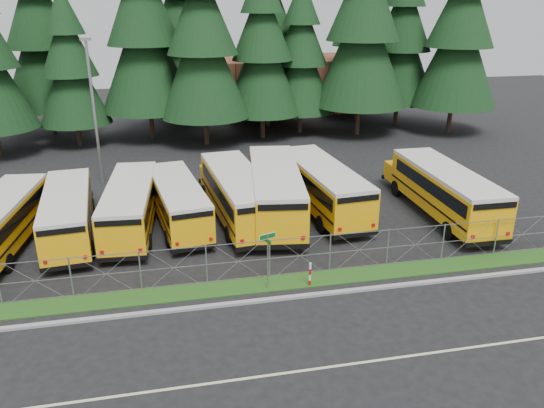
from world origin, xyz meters
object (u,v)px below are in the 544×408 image
(bus_3, at_px, (177,202))
(bus_east, at_px, (442,192))
(bus_0, at_px, (4,222))
(bus_5, at_px, (275,192))
(bus_4, at_px, (236,195))
(striped_bollard, at_px, (310,275))
(bus_2, at_px, (131,206))
(bus_6, at_px, (320,187))
(street_sign, at_px, (268,249))
(light_standard, at_px, (94,108))
(bus_1, at_px, (69,214))

(bus_3, relative_size, bus_east, 0.88)
(bus_0, height_order, bus_5, bus_5)
(bus_4, xyz_separation_m, striped_bollard, (2.18, -8.72, -0.92))
(bus_2, xyz_separation_m, bus_6, (11.49, 0.65, 0.11))
(bus_5, bearing_deg, striped_bollard, -83.31)
(bus_3, relative_size, street_sign, 3.65)
(bus_0, bearing_deg, bus_4, 12.00)
(bus_2, xyz_separation_m, bus_4, (6.13, 0.25, 0.11))
(bus_6, relative_size, light_standard, 1.14)
(bus_1, bearing_deg, street_sign, -44.67)
(bus_2, distance_m, street_sign, 10.50)
(bus_0, bearing_deg, bus_east, 4.72)
(bus_4, distance_m, bus_6, 5.38)
(bus_2, height_order, bus_east, bus_east)
(bus_east, bearing_deg, street_sign, -150.61)
(street_sign, bearing_deg, light_standard, 117.15)
(bus_1, distance_m, bus_east, 21.89)
(bus_5, height_order, light_standard, light_standard)
(bus_5, xyz_separation_m, bus_6, (3.01, 0.45, -0.08))
(bus_2, height_order, bus_3, bus_2)
(bus_0, relative_size, bus_east, 0.91)
(bus_4, bearing_deg, bus_5, -6.42)
(bus_east, bearing_deg, bus_2, 175.47)
(street_sign, height_order, light_standard, light_standard)
(bus_5, xyz_separation_m, bus_east, (10.00, -1.93, -0.07))
(bus_3, distance_m, light_standard, 10.82)
(bus_1, height_order, street_sign, street_sign)
(street_sign, xyz_separation_m, light_standard, (-8.81, 17.19, 3.47))
(bus_4, relative_size, street_sign, 4.12)
(bus_1, bearing_deg, bus_3, 1.14)
(bus_3, relative_size, bus_5, 0.84)
(bus_east, xyz_separation_m, street_sign, (-12.15, -6.63, 0.50))
(bus_5, xyz_separation_m, light_standard, (-10.96, 8.63, 3.90))
(bus_1, relative_size, bus_6, 0.90)
(bus_4, xyz_separation_m, bus_5, (2.35, -0.05, 0.08))
(bus_0, height_order, bus_2, bus_2)
(bus_2, xyz_separation_m, striped_bollard, (8.31, -8.47, -0.80))
(bus_2, bearing_deg, bus_3, 9.20)
(bus_1, height_order, light_standard, light_standard)
(bus_3, relative_size, light_standard, 1.01)
(bus_3, relative_size, bus_4, 0.89)
(bus_3, bearing_deg, striped_bollard, -64.70)
(bus_5, distance_m, bus_6, 3.04)
(bus_east, height_order, light_standard, light_standard)
(bus_0, xyz_separation_m, bus_6, (18.06, 1.65, 0.13))
(bus_0, distance_m, bus_4, 12.77)
(bus_east, relative_size, street_sign, 4.16)
(bus_2, bearing_deg, bus_6, 7.15)
(bus_4, xyz_separation_m, bus_east, (12.36, -1.97, 0.02))
(bus_2, height_order, bus_5, bus_5)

